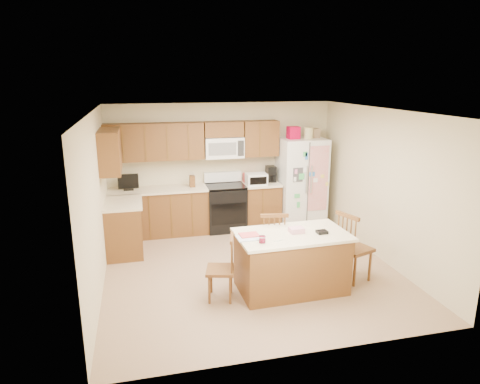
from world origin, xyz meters
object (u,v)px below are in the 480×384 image
object	(u,v)px
island	(291,261)
windsor_chair_right	(353,248)
refrigerator	(301,181)
windsor_chair_left	(222,269)
windsor_chair_back	(273,244)
stove	(225,206)

from	to	relation	value
island	windsor_chair_right	size ratio (longest dim) A/B	1.51
refrigerator	windsor_chair_right	world-z (taller)	refrigerator
island	windsor_chair_left	bearing A→B (deg)	-178.52
windsor_chair_back	stove	bearing A→B (deg)	97.88
windsor_chair_left	windsor_chair_right	xyz separation A→B (m)	(2.01, 0.11, 0.07)
refrigerator	windsor_chair_right	xyz separation A→B (m)	(-0.17, -2.58, -0.42)
stove	windsor_chair_right	xyz separation A→B (m)	(1.40, -2.64, 0.03)
stove	windsor_chair_back	bearing A→B (deg)	-82.12
refrigerator	windsor_chair_back	world-z (taller)	refrigerator
stove	windsor_chair_back	xyz separation A→B (m)	(0.30, -2.16, 0.01)
stove	windsor_chair_left	world-z (taller)	stove
stove	island	distance (m)	2.75
refrigerator	stove	bearing A→B (deg)	177.70
refrigerator	island	xyz separation A→B (m)	(-1.17, -2.66, -0.49)
windsor_chair_left	stove	bearing A→B (deg)	77.44
windsor_chair_left	windsor_chair_right	distance (m)	2.02
windsor_chair_back	island	bearing A→B (deg)	-79.85
stove	windsor_chair_right	world-z (taller)	stove
refrigerator	windsor_chair_back	bearing A→B (deg)	-121.23
refrigerator	island	distance (m)	2.95
refrigerator	windsor_chair_back	distance (m)	2.49
stove	refrigerator	xyz separation A→B (m)	(1.57, -0.06, 0.45)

